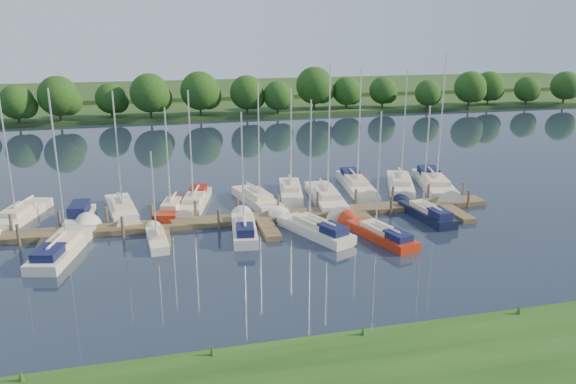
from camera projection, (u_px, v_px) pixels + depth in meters
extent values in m
plane|color=#1B2337|center=(284.00, 257.00, 38.29)|extent=(260.00, 260.00, 0.00)
cube|color=brown|center=(261.00, 217.00, 45.68)|extent=(40.00, 2.00, 0.40)
cube|color=brown|center=(45.00, 249.00, 39.20)|extent=(1.20, 4.00, 0.40)
cube|color=brown|center=(162.00, 239.00, 41.04)|extent=(1.20, 4.00, 0.40)
cube|color=brown|center=(269.00, 230.00, 42.88)|extent=(1.20, 4.00, 0.40)
cube|color=brown|center=(367.00, 221.00, 44.73)|extent=(1.20, 4.00, 0.40)
cube|color=brown|center=(457.00, 214.00, 46.57)|extent=(1.20, 4.00, 0.40)
cylinder|color=#473D33|center=(11.00, 227.00, 42.40)|extent=(0.24, 0.24, 2.00)
cylinder|color=#473D33|center=(60.00, 223.00, 43.19)|extent=(0.24, 0.24, 2.00)
cylinder|color=#473D33|center=(107.00, 219.00, 43.99)|extent=(0.24, 0.24, 2.00)
cylinder|color=#473D33|center=(152.00, 216.00, 44.78)|extent=(0.24, 0.24, 2.00)
cylinder|color=#473D33|center=(196.00, 213.00, 45.58)|extent=(0.24, 0.24, 2.00)
cylinder|color=#473D33|center=(238.00, 209.00, 46.37)|extent=(0.24, 0.24, 2.00)
cylinder|color=#473D33|center=(278.00, 206.00, 47.17)|extent=(0.24, 0.24, 2.00)
cylinder|color=#473D33|center=(318.00, 203.00, 47.97)|extent=(0.24, 0.24, 2.00)
cylinder|color=#473D33|center=(356.00, 201.00, 48.76)|extent=(0.24, 0.24, 2.00)
cylinder|color=#473D33|center=(392.00, 198.00, 49.56)|extent=(0.24, 0.24, 2.00)
cylinder|color=#473D33|center=(428.00, 195.00, 50.35)|extent=(0.24, 0.24, 2.00)
cylinder|color=#473D33|center=(463.00, 192.00, 51.15)|extent=(0.24, 0.24, 2.00)
cylinder|color=#473D33|center=(19.00, 238.00, 40.21)|extent=(0.24, 0.24, 2.00)
cylinder|color=#473D33|center=(123.00, 229.00, 41.86)|extent=(0.24, 0.24, 2.00)
cylinder|color=#473D33|center=(219.00, 221.00, 43.52)|extent=(0.24, 0.24, 2.00)
cylinder|color=#473D33|center=(308.00, 214.00, 45.18)|extent=(0.24, 0.24, 2.00)
cylinder|color=#473D33|center=(391.00, 208.00, 46.84)|extent=(0.24, 0.24, 2.00)
cylinder|color=#473D33|center=(468.00, 201.00, 48.50)|extent=(0.24, 0.24, 2.00)
cube|color=#1E3C17|center=(193.00, 107.00, 108.02)|extent=(180.00, 30.00, 0.60)
cube|color=#355525|center=(184.00, 91.00, 131.18)|extent=(220.00, 40.00, 1.40)
cylinder|color=#38281C|center=(32.00, 115.00, 90.76)|extent=(0.36, 0.36, 2.60)
sphere|color=#14380F|center=(29.00, 96.00, 89.86)|extent=(6.06, 6.06, 6.06)
sphere|color=#14380F|center=(39.00, 101.00, 90.59)|extent=(4.33, 4.33, 4.33)
cylinder|color=#38281C|center=(69.00, 113.00, 92.48)|extent=(0.36, 0.36, 2.76)
sphere|color=#14380F|center=(67.00, 93.00, 91.52)|extent=(6.44, 6.44, 6.44)
sphere|color=#14380F|center=(77.00, 98.00, 92.28)|extent=(4.60, 4.60, 4.60)
cylinder|color=#38281C|center=(109.00, 116.00, 91.05)|extent=(0.36, 0.36, 2.36)
sphere|color=#14380F|center=(107.00, 98.00, 90.23)|extent=(5.52, 5.52, 5.52)
sphere|color=#14380F|center=(115.00, 103.00, 90.91)|extent=(3.94, 3.94, 3.94)
cylinder|color=#38281C|center=(151.00, 115.00, 93.20)|extent=(0.36, 0.36, 2.02)
sphere|color=#14380F|center=(150.00, 100.00, 92.49)|extent=(4.72, 4.72, 4.72)
sphere|color=#14380F|center=(157.00, 104.00, 93.11)|extent=(3.37, 3.37, 3.37)
cylinder|color=#38281C|center=(194.00, 111.00, 96.56)|extent=(0.36, 0.36, 2.29)
sphere|color=#14380F|center=(193.00, 95.00, 95.76)|extent=(5.35, 5.35, 5.35)
sphere|color=#14380F|center=(200.00, 99.00, 96.43)|extent=(3.82, 3.82, 3.82)
cylinder|color=#38281C|center=(246.00, 112.00, 96.40)|extent=(0.36, 0.36, 2.04)
sphere|color=#14380F|center=(245.00, 97.00, 95.69)|extent=(4.75, 4.75, 4.75)
sphere|color=#14380F|center=(251.00, 101.00, 96.31)|extent=(3.39, 3.39, 3.39)
cylinder|color=#38281C|center=(273.00, 108.00, 99.93)|extent=(0.36, 0.36, 2.49)
sphere|color=#14380F|center=(273.00, 90.00, 99.06)|extent=(5.81, 5.81, 5.81)
sphere|color=#14380F|center=(280.00, 95.00, 99.77)|extent=(4.15, 4.15, 4.15)
cylinder|color=#38281C|center=(313.00, 105.00, 101.76)|extent=(0.36, 0.36, 2.87)
sphere|color=#14380F|center=(313.00, 86.00, 100.77)|extent=(6.69, 6.69, 6.69)
sphere|color=#14380F|center=(321.00, 91.00, 101.55)|extent=(4.78, 4.78, 4.78)
cylinder|color=#38281C|center=(352.00, 107.00, 102.29)|extent=(0.36, 0.36, 2.20)
sphere|color=#14380F|center=(352.00, 92.00, 101.53)|extent=(5.14, 5.14, 5.14)
sphere|color=#14380F|center=(357.00, 95.00, 102.18)|extent=(3.67, 3.67, 3.67)
cylinder|color=#38281C|center=(388.00, 106.00, 102.34)|extent=(0.36, 0.36, 2.42)
sphere|color=#14380F|center=(389.00, 90.00, 101.50)|extent=(5.64, 5.64, 5.64)
sphere|color=#14380F|center=(394.00, 94.00, 102.19)|extent=(4.03, 4.03, 4.03)
cylinder|color=#38281C|center=(425.00, 103.00, 107.41)|extent=(0.36, 0.36, 2.06)
sphere|color=#14380F|center=(426.00, 90.00, 106.69)|extent=(4.80, 4.80, 4.80)
sphere|color=#14380F|center=(430.00, 93.00, 107.31)|extent=(3.43, 3.43, 3.43)
cylinder|color=#38281C|center=(464.00, 104.00, 106.32)|extent=(0.36, 0.36, 2.14)
sphere|color=#14380F|center=(465.00, 90.00, 105.58)|extent=(5.00, 5.00, 5.00)
sphere|color=#14380F|center=(470.00, 93.00, 106.21)|extent=(3.57, 3.57, 3.57)
cylinder|color=#38281C|center=(498.00, 102.00, 107.70)|extent=(0.36, 0.36, 2.25)
sphere|color=#14380F|center=(500.00, 88.00, 106.92)|extent=(5.26, 5.26, 5.26)
sphere|color=#14380F|center=(504.00, 92.00, 107.58)|extent=(3.76, 3.76, 3.76)
cylinder|color=#38281C|center=(523.00, 100.00, 108.13)|extent=(0.36, 0.36, 2.85)
sphere|color=#14380F|center=(525.00, 82.00, 107.15)|extent=(6.65, 6.65, 6.65)
sphere|color=#14380F|center=(530.00, 87.00, 107.93)|extent=(4.75, 4.75, 4.75)
cylinder|color=#38281C|center=(546.00, 100.00, 111.83)|extent=(0.36, 0.36, 2.17)
sphere|color=#14380F|center=(548.00, 86.00, 111.07)|extent=(5.07, 5.07, 5.07)
sphere|color=#14380F|center=(552.00, 90.00, 111.72)|extent=(3.62, 3.62, 3.62)
cube|color=silver|center=(21.00, 217.00, 45.96)|extent=(4.07, 7.57, 1.11)
cube|color=beige|center=(18.00, 210.00, 45.41)|extent=(2.42, 3.59, 0.51)
cylinder|color=silver|center=(7.00, 153.00, 43.70)|extent=(0.12, 0.12, 9.85)
cylinder|color=silver|center=(24.00, 201.00, 46.34)|extent=(1.05, 3.17, 0.10)
cylinder|color=silver|center=(24.00, 201.00, 46.34)|extent=(1.04, 2.85, 0.20)
cube|color=silver|center=(80.00, 220.00, 45.23)|extent=(2.10, 5.15, 1.09)
cone|color=silver|center=(74.00, 231.00, 42.86)|extent=(0.96, 1.57, 0.83)
cube|color=#121842|center=(79.00, 209.00, 44.98)|extent=(1.57, 2.87, 0.98)
cube|color=silver|center=(122.00, 210.00, 47.61)|extent=(3.11, 7.39, 0.96)
cone|color=silver|center=(128.00, 223.00, 44.44)|extent=(1.39, 2.63, 1.00)
cube|color=beige|center=(122.00, 205.00, 47.12)|extent=(1.99, 3.42, 0.44)
cylinder|color=silver|center=(117.00, 151.00, 45.47)|extent=(0.12, 0.12, 9.67)
cylinder|color=silver|center=(120.00, 197.00, 47.97)|extent=(0.61, 3.20, 0.10)
cylinder|color=silver|center=(120.00, 197.00, 47.97)|extent=(0.65, 2.86, 0.20)
cube|color=#AA260F|center=(172.00, 210.00, 47.64)|extent=(3.15, 6.35, 1.04)
cone|color=#AA260F|center=(165.00, 222.00, 44.71)|extent=(1.35, 2.29, 0.86)
cube|color=beige|center=(171.00, 204.00, 47.16)|extent=(1.91, 2.98, 0.47)
cylinder|color=silver|center=(168.00, 158.00, 45.74)|extent=(0.12, 0.12, 8.26)
cylinder|color=silver|center=(173.00, 196.00, 47.94)|extent=(0.77, 2.70, 0.10)
cylinder|color=silver|center=(173.00, 196.00, 47.94)|extent=(0.79, 2.42, 0.20)
cube|color=silver|center=(195.00, 204.00, 49.41)|extent=(3.68, 7.28, 1.04)
cone|color=silver|center=(188.00, 216.00, 46.05)|extent=(1.57, 2.62, 0.98)
cube|color=beige|center=(194.00, 198.00, 48.89)|extent=(2.23, 3.42, 0.47)
cube|color=maroon|center=(198.00, 189.00, 51.08)|extent=(1.86, 2.38, 0.52)
cylinder|color=silver|center=(191.00, 147.00, 47.25)|extent=(0.12, 0.12, 9.46)
cylinder|color=silver|center=(196.00, 190.00, 49.79)|extent=(0.90, 3.08, 0.10)
cylinder|color=silver|center=(196.00, 190.00, 49.79)|extent=(0.91, 2.76, 0.20)
cube|color=silver|center=(257.00, 201.00, 49.99)|extent=(3.48, 7.58, 1.18)
cone|color=silver|center=(273.00, 213.00, 46.82)|extent=(1.52, 2.72, 1.02)
cube|color=beige|center=(258.00, 194.00, 49.46)|extent=(2.17, 3.54, 0.54)
cylinder|color=silver|center=(259.00, 142.00, 47.79)|extent=(0.12, 0.12, 9.88)
cylinder|color=silver|center=(253.00, 187.00, 50.29)|extent=(0.76, 3.25, 0.10)
cylinder|color=silver|center=(253.00, 187.00, 50.29)|extent=(0.78, 2.91, 0.20)
cube|color=silver|center=(291.00, 193.00, 52.61)|extent=(3.19, 7.08, 1.14)
cone|color=silver|center=(293.00, 204.00, 49.34)|extent=(1.40, 2.53, 0.96)
cube|color=beige|center=(291.00, 186.00, 52.08)|extent=(2.00, 3.30, 0.52)
cylinder|color=silver|center=(291.00, 140.00, 50.49)|extent=(0.12, 0.12, 9.24)
cylinder|color=silver|center=(290.00, 179.00, 52.95)|extent=(0.69, 3.04, 0.10)
cylinder|color=silver|center=(290.00, 179.00, 52.95)|extent=(0.72, 2.72, 0.20)
cube|color=silver|center=(326.00, 200.00, 50.51)|extent=(3.14, 8.57, 1.22)
cone|color=silver|center=(336.00, 215.00, 46.53)|extent=(1.45, 3.03, 1.17)
cube|color=beige|center=(327.00, 193.00, 49.89)|extent=(2.11, 3.92, 0.55)
cylinder|color=silver|center=(329.00, 132.00, 47.93)|extent=(0.12, 0.12, 11.32)
cylinder|color=silver|center=(324.00, 184.00, 50.95)|extent=(0.46, 3.76, 0.10)
cylinder|color=silver|center=(324.00, 184.00, 50.95)|extent=(0.52, 3.36, 0.20)
cube|color=silver|center=(355.00, 186.00, 54.93)|extent=(3.18, 8.19, 1.08)
cone|color=silver|center=(366.00, 198.00, 51.13)|extent=(1.45, 2.91, 1.12)
cube|color=beige|center=(356.00, 180.00, 54.35)|extent=(2.10, 3.77, 0.49)
cube|color=#121842|center=(350.00, 172.00, 56.83)|extent=(1.84, 2.57, 0.54)
cylinder|color=silver|center=(359.00, 127.00, 52.49)|extent=(0.12, 0.12, 10.78)
cylinder|color=silver|center=(354.00, 173.00, 55.38)|extent=(0.53, 3.58, 0.10)
cylinder|color=silver|center=(354.00, 173.00, 55.38)|extent=(0.58, 3.19, 0.20)
cube|color=silver|center=(400.00, 187.00, 54.66)|extent=(4.82, 8.12, 1.24)
cone|color=silver|center=(403.00, 198.00, 50.92)|extent=(2.00, 2.96, 1.10)
cube|color=beige|center=(401.00, 180.00, 54.06)|extent=(2.79, 3.89, 0.56)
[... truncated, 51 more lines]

